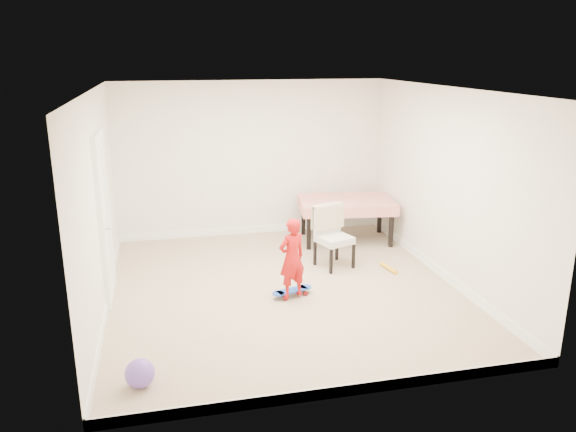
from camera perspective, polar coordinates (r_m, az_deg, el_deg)
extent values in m
plane|color=tan|center=(7.52, -0.41, -7.44)|extent=(5.00, 5.00, 0.00)
cube|color=white|center=(6.90, -0.45, 12.59)|extent=(4.50, 5.00, 0.04)
cube|color=silver|center=(9.48, -3.69, 5.76)|extent=(4.50, 0.04, 2.60)
cube|color=silver|center=(4.81, 6.00, -4.77)|extent=(4.50, 0.04, 2.60)
cube|color=silver|center=(6.98, -18.61, 1.12)|extent=(0.04, 5.00, 2.60)
cube|color=silver|center=(7.87, 15.65, 3.02)|extent=(0.04, 5.00, 2.60)
cube|color=white|center=(7.34, -18.15, -0.36)|extent=(0.11, 0.94, 2.11)
cube|color=white|center=(9.79, -3.57, -1.39)|extent=(4.50, 0.02, 0.12)
cube|color=white|center=(5.37, 5.63, -17.25)|extent=(4.50, 0.02, 0.12)
cube|color=white|center=(7.38, -17.82, -8.22)|extent=(0.02, 5.00, 0.12)
cube|color=white|center=(8.24, 15.06, -5.40)|extent=(0.02, 5.00, 0.12)
imported|color=red|center=(7.05, 0.40, -4.55)|extent=(0.44, 0.37, 1.04)
sphere|color=#6B4CB6|center=(5.61, -14.82, -15.20)|extent=(0.28, 0.28, 0.28)
cylinder|color=yellow|center=(8.27, 10.18, -5.21)|extent=(0.13, 0.40, 0.06)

